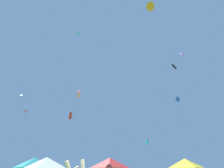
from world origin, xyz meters
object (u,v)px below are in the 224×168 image
canopy_tent_red (110,163)px  canopy_tent_yellow (185,163)px  kite_magenta_diamond (26,111)px  kite_black_delta (174,66)px  canopy_tent_white (46,163)px  kite_red_box (70,116)px  kite_blue_diamond (178,99)px  kite_pink_box (79,94)px  canopy_tent_teal (34,163)px  kite_orange_delta (150,6)px  kite_cyan_delta (78,33)px  kite_purple_box (181,54)px  kite_cyan_box (147,142)px  kite_cyan_diamond (20,96)px

canopy_tent_red → canopy_tent_yellow: 8.85m
canopy_tent_red → kite_magenta_diamond: bearing=155.3°
canopy_tent_yellow → kite_black_delta: (2.05, -0.06, 14.27)m
canopy_tent_white → kite_red_box: (-3.44, 15.42, 9.24)m
kite_blue_diamond → kite_pink_box: bearing=-145.5°
canopy_tent_teal → kite_blue_diamond: 34.79m
kite_black_delta → kite_red_box: bearing=154.0°
kite_orange_delta → kite_cyan_delta: kite_orange_delta is taller
canopy_tent_red → kite_purple_box: (15.37, 5.48, 20.97)m
kite_magenta_diamond → kite_cyan_box: 21.90m
kite_orange_delta → kite_red_box: size_ratio=1.25×
canopy_tent_teal → kite_purple_box: bearing=12.9°
kite_pink_box → kite_cyan_diamond: bearing=154.9°
canopy_tent_white → kite_pink_box: bearing=89.0°
kite_pink_box → kite_cyan_box: bearing=32.7°
kite_orange_delta → kite_red_box: 25.11m
canopy_tent_teal → kite_magenta_diamond: (-7.05, 6.86, 8.36)m
kite_magenta_diamond → kite_pink_box: bearing=-27.2°
canopy_tent_teal → kite_cyan_diamond: size_ratio=2.29×
kite_cyan_box → kite_orange_delta: bearing=-87.7°
canopy_tent_red → kite_cyan_box: kite_cyan_box is taller
canopy_tent_red → kite_red_box: 16.29m
kite_orange_delta → kite_blue_diamond: size_ratio=1.57×
kite_black_delta → kite_cyan_box: size_ratio=1.84×
canopy_tent_yellow → kite_cyan_delta: 24.30m
kite_cyan_box → kite_magenta_diamond: bearing=-175.5°
canopy_tent_yellow → kite_purple_box: 22.31m
canopy_tent_red → canopy_tent_white: canopy_tent_red is taller
kite_cyan_box → kite_cyan_diamond: kite_cyan_diamond is taller
kite_cyan_delta → canopy_tent_white: bearing=-76.8°
kite_pink_box → kite_magenta_diamond: kite_pink_box is taller
kite_red_box → kite_blue_diamond: size_ratio=1.25×
canopy_tent_teal → canopy_tent_yellow: size_ratio=1.00×
canopy_tent_yellow → kite_cyan_delta: (-14.36, -2.68, 19.42)m
canopy_tent_yellow → kite_pink_box: kite_pink_box is taller
kite_black_delta → kite_purple_box: bearing=40.6°
kite_red_box → kite_cyan_delta: (2.61, -11.91, 10.50)m
kite_red_box → kite_purple_box: bearing=-12.7°
kite_orange_delta → kite_magenta_diamond: bearing=153.5°
kite_purple_box → kite_black_delta: bearing=-139.4°
kite_pink_box → kite_blue_diamond: bearing=34.5°
canopy_tent_red → kite_orange_delta: bearing=-30.4°
canopy_tent_teal → kite_black_delta: size_ratio=2.32×
canopy_tent_red → kite_cyan_delta: kite_cyan_delta is taller
kite_cyan_delta → kite_cyan_box: size_ratio=1.16×
canopy_tent_yellow → kite_pink_box: size_ratio=2.75×
canopy_tent_white → kite_pink_box: (0.10, 6.25, 9.34)m
kite_orange_delta → kite_cyan_box: size_ratio=2.41×
canopy_tent_white → kite_purple_box: bearing=26.5°
canopy_tent_white → kite_cyan_box: kite_cyan_box is taller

